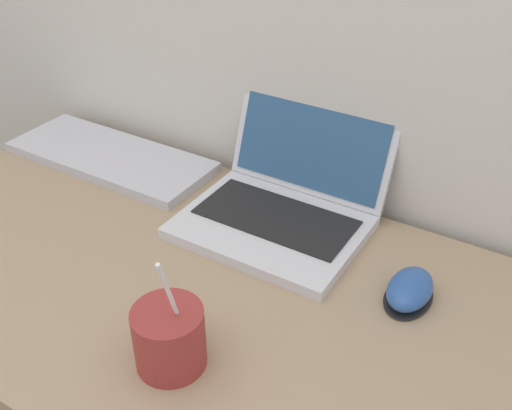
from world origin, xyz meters
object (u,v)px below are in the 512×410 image
at_px(laptop, 287,192).
at_px(drink_cup, 169,337).
at_px(external_keyboard, 110,157).
at_px(computer_mouse, 410,290).

relative_size(laptop, drink_cup, 1.68).
xyz_separation_m(laptop, external_keyboard, (-0.42, -0.01, -0.04)).
bearing_deg(external_keyboard, computer_mouse, -6.96).
relative_size(drink_cup, external_keyboard, 0.42).
distance_m(computer_mouse, external_keyboard, 0.69).
bearing_deg(laptop, drink_cup, -84.57).
height_order(computer_mouse, external_keyboard, computer_mouse).
bearing_deg(drink_cup, computer_mouse, 51.11).
height_order(drink_cup, computer_mouse, drink_cup).
relative_size(laptop, external_keyboard, 0.71).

